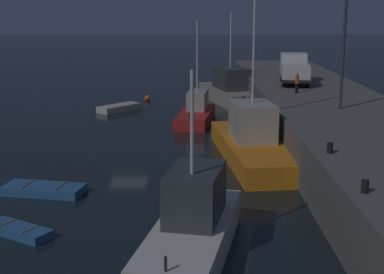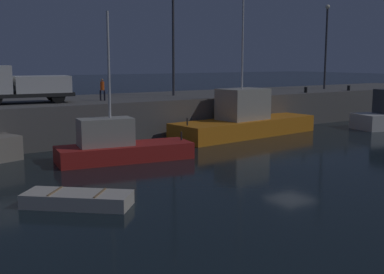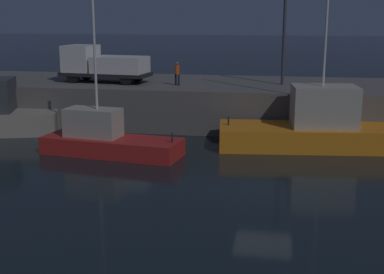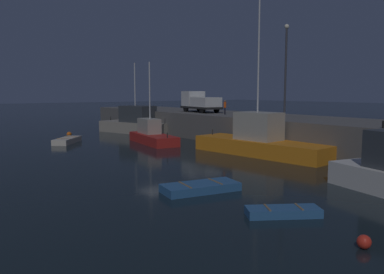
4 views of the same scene
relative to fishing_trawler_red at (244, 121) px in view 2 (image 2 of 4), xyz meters
The scene contains 11 objects.
ground_plane 8.80m from the fishing_trawler_red, 111.15° to the right, with size 320.00×320.00×0.00m, color black.
pier_quay 7.02m from the fishing_trawler_red, 116.68° to the left, with size 66.55×9.06×2.77m.
fishing_trawler_red is the anchor object (origin of this frame).
fishing_boat_orange 12.31m from the fishing_trawler_red, 164.03° to the right, with size 7.86×3.55×8.24m.
rowboat_white_mid 19.88m from the fishing_trawler_red, 148.36° to the right, with size 4.11×3.88×0.59m.
lamp_post_west 9.39m from the fishing_trawler_red, 113.19° to the left, with size 0.44×0.44×8.81m.
lamp_post_east 16.93m from the fishing_trawler_red, 20.28° to the left, with size 0.44×0.44×8.21m.
utility_truck 16.04m from the fishing_trawler_red, 160.89° to the left, with size 6.40×3.02×2.52m.
dockworker 10.74m from the fishing_trawler_red, 155.04° to the left, with size 0.40×0.40×1.55m.
bollard_west 15.00m from the fishing_trawler_red, ahead, with size 0.28×0.28×0.48m, color black.
bollard_central 9.58m from the fishing_trawler_red, 15.62° to the left, with size 0.28×0.28×0.50m, color black.
Camera 2 is at (-20.15, -20.10, 5.64)m, focal length 45.74 mm.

